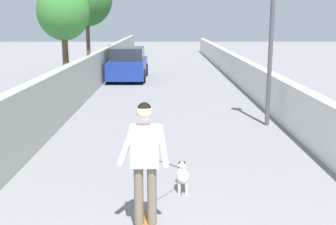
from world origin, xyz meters
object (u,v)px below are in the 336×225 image
at_px(lamp_post, 272,17).
at_px(person_skateboarder, 145,154).
at_px(tree_left_mid, 63,13).
at_px(dog, 182,175).
at_px(skateboard, 146,224).
at_px(car_near, 128,64).

distance_m(lamp_post, person_skateboarder, 6.93).
distance_m(tree_left_mid, dog, 10.61).
xyz_separation_m(tree_left_mid, person_skateboarder, (-10.74, -3.50, -2.02)).
distance_m(skateboard, dog, 1.49).
distance_m(skateboard, car_near, 15.39).
relative_size(skateboard, dog, 0.47).
bearing_deg(lamp_post, tree_left_mid, 53.84).
bearing_deg(car_near, tree_left_mid, 156.65).
distance_m(tree_left_mid, lamp_post, 8.16).
bearing_deg(skateboard, car_near, 5.74).
height_order(person_skateboarder, car_near, person_skateboarder).
xyz_separation_m(skateboard, car_near, (15.30, 1.54, 0.65)).
distance_m(lamp_post, skateboard, 7.26).
height_order(lamp_post, person_skateboarder, lamp_post).
distance_m(dog, car_near, 14.10).
height_order(skateboard, dog, dog).
bearing_deg(person_skateboarder, car_near, 5.74).
bearing_deg(tree_left_mid, dog, -156.57).
relative_size(dog, car_near, 0.40).
distance_m(tree_left_mid, car_near, 5.51).
height_order(tree_left_mid, dog, tree_left_mid).
bearing_deg(dog, car_near, 8.57).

